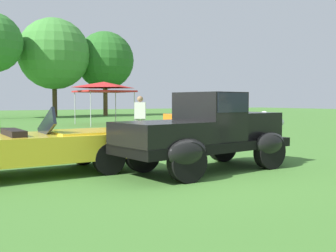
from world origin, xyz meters
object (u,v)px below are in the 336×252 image
feature_pickup_truck (207,131)px  show_car_orange (204,117)px  neighbor_convertible (40,147)px  canopy_tent_right_field (104,86)px  spectator_near_truck (140,117)px

feature_pickup_truck → show_car_orange: 13.86m
neighbor_convertible → feature_pickup_truck: bearing=-23.5°
feature_pickup_truck → canopy_tent_right_field: (4.58, 16.90, 1.56)m
feature_pickup_truck → neighbor_convertible: size_ratio=1.00×
spectator_near_truck → show_car_orange: bearing=37.2°
show_car_orange → spectator_near_truck: spectator_near_truck is taller
neighbor_convertible → show_car_orange: neighbor_convertible is taller
canopy_tent_right_field → spectator_near_truck: bearing=-105.7°
neighbor_convertible → spectator_near_truck: spectator_near_truck is taller
feature_pickup_truck → spectator_near_truck: size_ratio=2.53×
show_car_orange → canopy_tent_right_field: 7.02m
feature_pickup_truck → spectator_near_truck: bearing=75.7°
neighbor_convertible → show_car_orange: size_ratio=0.95×
feature_pickup_truck → show_car_orange: (8.19, 11.17, -0.26)m
feature_pickup_truck → canopy_tent_right_field: bearing=74.8°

